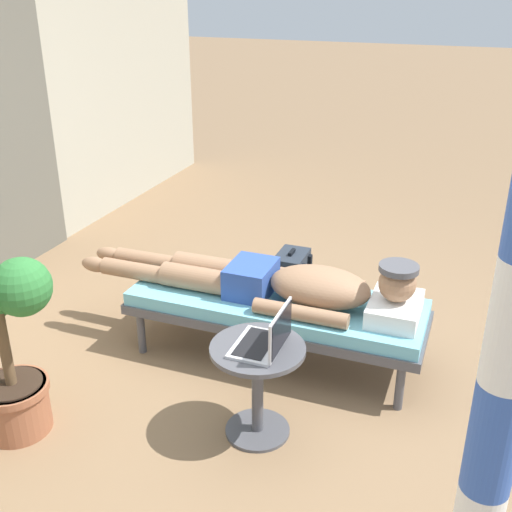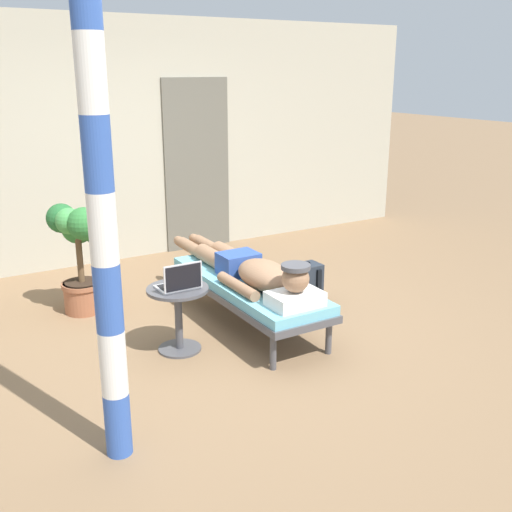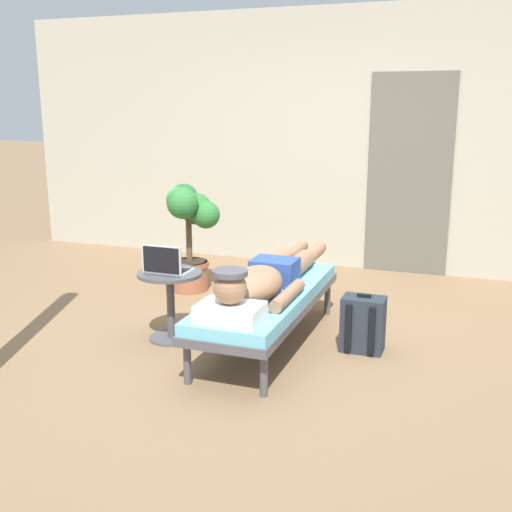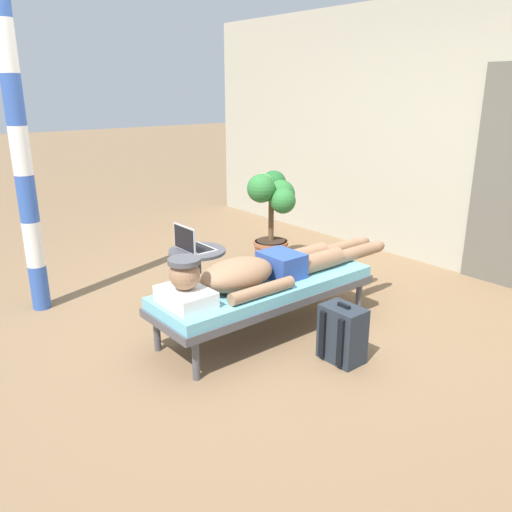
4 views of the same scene
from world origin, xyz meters
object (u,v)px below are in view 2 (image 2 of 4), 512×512
side_table (178,308)px  laptop (180,283)px  porch_post (103,228)px  lounge_chair (248,287)px  person_reclining (250,269)px  backpack (304,285)px  potted_plant (80,245)px

side_table → laptop: bearing=-90.0°
laptop → porch_post: 1.53m
laptop → porch_post: porch_post is taller
laptop → porch_post: bearing=-130.3°
lounge_chair → porch_post: 2.22m
person_reclining → backpack: bearing=13.3°
person_reclining → backpack: 0.77m
side_table → porch_post: size_ratio=0.19×
backpack → potted_plant: 2.08m
backpack → person_reclining: bearing=-166.7°
side_table → backpack: (1.40, 0.27, -0.16)m
lounge_chair → person_reclining: bearing=-90.0°
lounge_chair → side_table: side_table is taller
person_reclining → potted_plant: 1.57m
person_reclining → laptop: bearing=-167.2°
lounge_chair → potted_plant: potted_plant is taller
lounge_chair → person_reclining: 0.18m
potted_plant → laptop: bearing=-71.7°
side_table → potted_plant: 1.29m
lounge_chair → potted_plant: 1.56m
lounge_chair → laptop: 0.78m
lounge_chair → potted_plant: (-1.13, 1.05, 0.28)m
backpack → potted_plant: size_ratio=0.42×
side_table → potted_plant: bearing=109.0°
lounge_chair → porch_post: porch_post is taller
potted_plant → lounge_chair: bearing=-42.9°
laptop → potted_plant: size_ratio=0.31×
side_table → porch_post: bearing=-128.9°
backpack → porch_post: size_ratio=0.16×
laptop → side_table: bearing=90.0°
porch_post → person_reclining: bearing=36.7°
potted_plant → person_reclining: bearing=-43.9°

